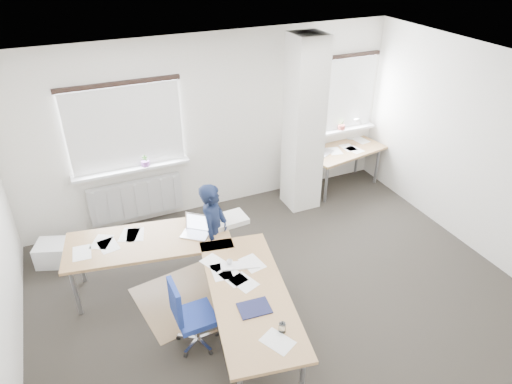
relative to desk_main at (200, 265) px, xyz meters
name	(u,v)px	position (x,y,z in m)	size (l,w,h in m)	color
ground	(283,299)	(0.97, -0.25, -0.69)	(6.00, 6.00, 0.00)	#2A2521
room_shell	(284,158)	(1.15, 0.21, 1.05)	(6.04, 5.04, 2.82)	silver
floor_mat	(191,295)	(-0.07, 0.28, -0.69)	(1.28, 1.09, 0.01)	olive
white_crate	(57,253)	(-1.57, 1.68, -0.53)	(0.53, 0.37, 0.32)	white
desk_main	(200,265)	(0.00, 0.00, 0.00)	(2.40, 2.98, 0.96)	olive
desk_side	(344,151)	(3.21, 1.91, -0.01)	(1.50, 0.93, 1.22)	olive
task_chair	(194,327)	(-0.25, -0.47, -0.43)	(0.50, 0.50, 0.93)	navy
person	(214,232)	(0.37, 0.55, 0.00)	(0.51, 0.33, 1.39)	black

